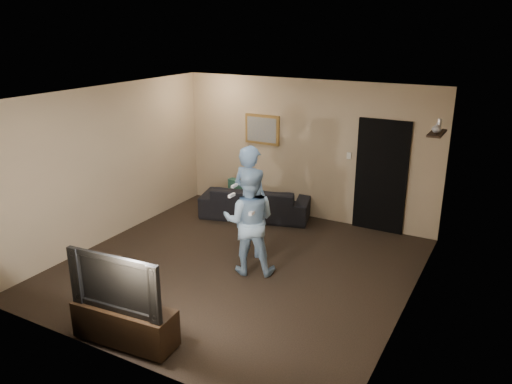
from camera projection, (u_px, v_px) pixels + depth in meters
The scene contains 19 objects.
ground at pixel (238, 267), 7.61m from camera, with size 5.00×5.00×0.00m, color black.
ceiling at pixel (235, 96), 6.78m from camera, with size 5.00×5.00×0.04m, color silver.
wall_back at pixel (306, 150), 9.27m from camera, with size 5.00×0.04×2.60m, color tan.
wall_front at pixel (112, 253), 5.12m from camera, with size 5.00×0.04×2.60m, color tan.
wall_left at pixel (108, 164), 8.33m from camera, with size 0.04×5.00×2.60m, color tan.
wall_right at pixel (413, 217), 6.06m from camera, with size 0.04×5.00×2.60m, color tan.
sofa at pixel (256, 202), 9.51m from camera, with size 2.05×0.80×0.60m, color black.
throw_pillow at pixel (237, 190), 9.64m from camera, with size 0.40×0.13×0.40m, color #164334.
painting_frame at pixel (262, 129), 9.56m from camera, with size 0.72×0.05×0.57m, color olive.
painting_canvas at pixel (262, 130), 9.54m from camera, with size 0.62×0.01×0.47m, color slate.
doorway at pixel (381, 177), 8.68m from camera, with size 0.90×0.06×2.00m, color black.
light_switch at pixel (349, 156), 8.86m from camera, with size 0.08×0.02×0.12m, color silver.
wall_shelf at pixel (437, 133), 7.38m from camera, with size 0.20×0.60×0.03m, color black.
shelf_vase at pixel (437, 128), 7.30m from camera, with size 0.14×0.14×0.15m, color #AFB0B4.
shelf_figurine at pixel (439, 125), 7.45m from camera, with size 0.06×0.06×0.18m, color silver.
tv_console at pixel (125, 323), 5.75m from camera, with size 1.24×0.40×0.44m, color black.
television at pixel (121, 280), 5.57m from camera, with size 1.20×0.16×0.69m, color black.
wii_player_left at pixel (251, 201), 7.82m from camera, with size 0.73×0.57×1.78m.
wii_player_right at pixel (249, 221), 7.25m from camera, with size 0.95×0.86×1.61m.
Camera 1 is at (3.53, -5.86, 3.53)m, focal length 35.00 mm.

